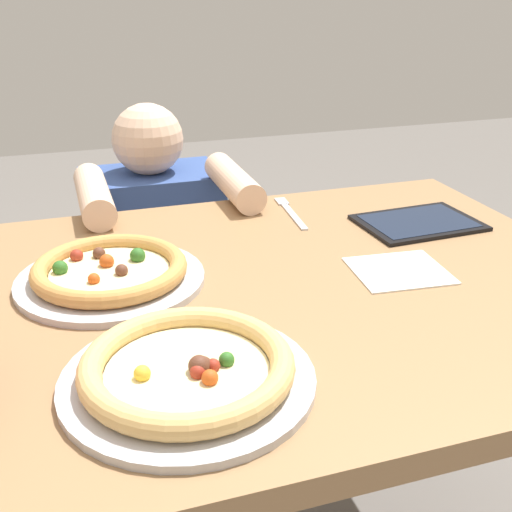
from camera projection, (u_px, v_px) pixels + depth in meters
name	position (u px, v px, depth m)	size (l,w,h in m)	color
dining_table	(279.00, 342.00, 1.13)	(1.15, 0.88, 0.75)	#936D47
pizza_near	(188.00, 371.00, 0.80)	(0.33, 0.33, 0.04)	#B7B7BC
pizza_far	(110.00, 272.00, 1.07)	(0.32, 0.32, 0.04)	#B7B7BC
paper_napkin	(399.00, 271.00, 1.12)	(0.16, 0.14, 0.00)	white
fork	(290.00, 211.00, 1.39)	(0.04, 0.20, 0.00)	silver
tablet	(418.00, 223.00, 1.33)	(0.25, 0.18, 0.01)	black
diner_seated	(158.00, 286.00, 1.77)	(0.39, 0.51, 0.93)	#333847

